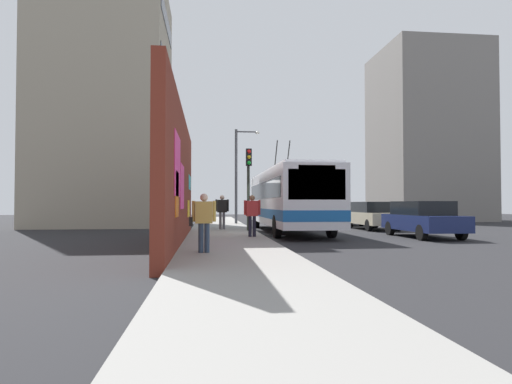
{
  "coord_description": "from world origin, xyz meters",
  "views": [
    {
      "loc": [
        -19.84,
        2.35,
        1.47
      ],
      "look_at": [
        0.16,
        0.12,
        2.02
      ],
      "focal_mm": 30.46,
      "sensor_mm": 36.0,
      "label": 1
    }
  ],
  "objects_px": {
    "pedestrian_near_wall": "(204,218)",
    "street_lamp": "(239,169)",
    "parked_car_navy": "(423,218)",
    "pedestrian_midblock": "(222,209)",
    "pedestrian_at_curb": "(252,212)",
    "parked_car_champagne": "(372,215)",
    "city_bus": "(288,198)",
    "traffic_light": "(249,175)",
    "parked_car_black": "(343,213)"
  },
  "relations": [
    {
      "from": "pedestrian_near_wall",
      "to": "street_lamp",
      "type": "xyz_separation_m",
      "value": [
        17.22,
        -2.19,
        2.71
      ]
    },
    {
      "from": "parked_car_navy",
      "to": "pedestrian_midblock",
      "type": "relative_size",
      "value": 2.6
    },
    {
      "from": "pedestrian_at_curb",
      "to": "pedestrian_midblock",
      "type": "relative_size",
      "value": 0.95
    },
    {
      "from": "parked_car_champagne",
      "to": "street_lamp",
      "type": "xyz_separation_m",
      "value": [
        5.14,
        7.26,
        2.96
      ]
    },
    {
      "from": "parked_car_navy",
      "to": "pedestrian_near_wall",
      "type": "relative_size",
      "value": 2.87
    },
    {
      "from": "city_bus",
      "to": "parked_car_champagne",
      "type": "height_order",
      "value": "city_bus"
    },
    {
      "from": "pedestrian_at_curb",
      "to": "pedestrian_midblock",
      "type": "bearing_deg",
      "value": 11.16
    },
    {
      "from": "city_bus",
      "to": "pedestrian_at_curb",
      "type": "distance_m",
      "value": 5.51
    },
    {
      "from": "parked_car_champagne",
      "to": "traffic_light",
      "type": "height_order",
      "value": "traffic_light"
    },
    {
      "from": "city_bus",
      "to": "traffic_light",
      "type": "bearing_deg",
      "value": 116.61
    },
    {
      "from": "parked_car_champagne",
      "to": "traffic_light",
      "type": "xyz_separation_m",
      "value": [
        -2.74,
        7.35,
        2.04
      ]
    },
    {
      "from": "parked_car_black",
      "to": "traffic_light",
      "type": "bearing_deg",
      "value": 137.97
    },
    {
      "from": "parked_car_black",
      "to": "pedestrian_at_curb",
      "type": "distance_m",
      "value": 14.2
    },
    {
      "from": "parked_car_navy",
      "to": "parked_car_black",
      "type": "xyz_separation_m",
      "value": [
        11.3,
        0.0,
        -0.0
      ]
    },
    {
      "from": "parked_car_champagne",
      "to": "pedestrian_midblock",
      "type": "bearing_deg",
      "value": 99.02
    },
    {
      "from": "parked_car_champagne",
      "to": "street_lamp",
      "type": "height_order",
      "value": "street_lamp"
    },
    {
      "from": "parked_car_black",
      "to": "street_lamp",
      "type": "bearing_deg",
      "value": 92.2
    },
    {
      "from": "parked_car_navy",
      "to": "pedestrian_at_curb",
      "type": "height_order",
      "value": "pedestrian_at_curb"
    },
    {
      "from": "parked_car_champagne",
      "to": "pedestrian_at_curb",
      "type": "height_order",
      "value": "pedestrian_at_curb"
    },
    {
      "from": "parked_car_navy",
      "to": "parked_car_champagne",
      "type": "height_order",
      "value": "same"
    },
    {
      "from": "city_bus",
      "to": "parked_car_champagne",
      "type": "xyz_separation_m",
      "value": [
        1.66,
        -5.2,
        -0.94
      ]
    },
    {
      "from": "traffic_light",
      "to": "pedestrian_near_wall",
      "type": "bearing_deg",
      "value": 167.3
    },
    {
      "from": "parked_car_navy",
      "to": "pedestrian_midblock",
      "type": "bearing_deg",
      "value": 62.31
    },
    {
      "from": "pedestrian_midblock",
      "to": "street_lamp",
      "type": "xyz_separation_m",
      "value": [
        6.5,
        -1.34,
        2.6
      ]
    },
    {
      "from": "parked_car_black",
      "to": "pedestrian_near_wall",
      "type": "distance_m",
      "value": 19.89
    },
    {
      "from": "parked_car_navy",
      "to": "pedestrian_at_curb",
      "type": "distance_m",
      "value": 7.61
    },
    {
      "from": "pedestrian_midblock",
      "to": "traffic_light",
      "type": "height_order",
      "value": "traffic_light"
    },
    {
      "from": "parked_car_black",
      "to": "pedestrian_near_wall",
      "type": "relative_size",
      "value": 2.71
    },
    {
      "from": "parked_car_black",
      "to": "parked_car_champagne",
      "type": "bearing_deg",
      "value": -180.0
    },
    {
      "from": "parked_car_navy",
      "to": "traffic_light",
      "type": "bearing_deg",
      "value": 66.84
    },
    {
      "from": "parked_car_champagne",
      "to": "parked_car_black",
      "type": "xyz_separation_m",
      "value": [
        5.42,
        0.0,
        -0.0
      ]
    },
    {
      "from": "pedestrian_midblock",
      "to": "street_lamp",
      "type": "height_order",
      "value": "street_lamp"
    },
    {
      "from": "pedestrian_midblock",
      "to": "parked_car_black",
      "type": "bearing_deg",
      "value": -51.73
    },
    {
      "from": "street_lamp",
      "to": "pedestrian_at_curb",
      "type": "bearing_deg",
      "value": 178.51
    },
    {
      "from": "parked_car_navy",
      "to": "traffic_light",
      "type": "height_order",
      "value": "traffic_light"
    },
    {
      "from": "parked_car_champagne",
      "to": "pedestrian_near_wall",
      "type": "height_order",
      "value": "pedestrian_near_wall"
    },
    {
      "from": "city_bus",
      "to": "street_lamp",
      "type": "xyz_separation_m",
      "value": [
        6.8,
        2.06,
        2.02
      ]
    },
    {
      "from": "city_bus",
      "to": "street_lamp",
      "type": "relative_size",
      "value": 1.94
    },
    {
      "from": "parked_car_black",
      "to": "pedestrian_near_wall",
      "type": "height_order",
      "value": "pedestrian_near_wall"
    },
    {
      "from": "pedestrian_at_curb",
      "to": "traffic_light",
      "type": "bearing_deg",
      "value": -3.23
    },
    {
      "from": "city_bus",
      "to": "street_lamp",
      "type": "distance_m",
      "value": 7.38
    },
    {
      "from": "traffic_light",
      "to": "parked_car_navy",
      "type": "bearing_deg",
      "value": -113.16
    },
    {
      "from": "parked_car_champagne",
      "to": "pedestrian_midblock",
      "type": "relative_size",
      "value": 2.69
    },
    {
      "from": "city_bus",
      "to": "parked_car_navy",
      "type": "bearing_deg",
      "value": -129.07
    },
    {
      "from": "parked_car_champagne",
      "to": "pedestrian_near_wall",
      "type": "bearing_deg",
      "value": 141.94
    },
    {
      "from": "pedestrian_midblock",
      "to": "parked_car_champagne",
      "type": "bearing_deg",
      "value": -80.98
    },
    {
      "from": "city_bus",
      "to": "street_lamp",
      "type": "height_order",
      "value": "street_lamp"
    },
    {
      "from": "traffic_light",
      "to": "street_lamp",
      "type": "height_order",
      "value": "street_lamp"
    },
    {
      "from": "parked_car_black",
      "to": "pedestrian_midblock",
      "type": "bearing_deg",
      "value": 128.27
    },
    {
      "from": "parked_car_champagne",
      "to": "pedestrian_near_wall",
      "type": "xyz_separation_m",
      "value": [
        -12.08,
        9.46,
        0.24
      ]
    }
  ]
}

